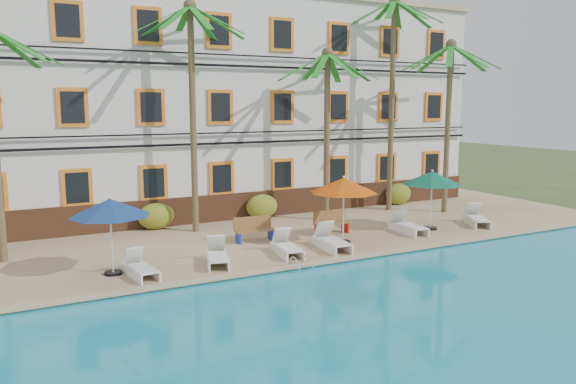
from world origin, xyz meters
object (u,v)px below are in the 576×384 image
palm_d (392,78)px  umbrella_red (344,186)px  pool_ladder (301,267)px  lounger_a (140,268)px  lounger_c (287,247)px  palm_e (449,103)px  umbrella_green (432,178)px  palm_c (327,110)px  lounger_f (476,218)px  bench_left (254,229)px  lounger_d (331,241)px  bench_right (331,222)px  lounger_e (408,226)px  umbrella_blue (110,208)px  palm_b (192,87)px  lounger_b (217,256)px

palm_d → umbrella_red: (-5.67, -4.57, -4.21)m
palm_d → pool_ladder: size_ratio=13.67×
lounger_a → lounger_c: bearing=1.3°
palm_d → palm_e: (2.02, -1.66, -1.17)m
umbrella_red → umbrella_green: umbrella_red is taller
palm_c → lounger_f: 7.94m
umbrella_green → bench_left: size_ratio=1.63×
lounger_d → bench_right: (1.28, 2.09, 0.17)m
palm_d → lounger_e: size_ratio=5.24×
umbrella_blue → bench_left: size_ratio=1.57×
palm_e → palm_d: bearing=140.6°
lounger_e → umbrella_blue: bearing=-178.8°
umbrella_green → lounger_d: (-5.34, -0.83, -1.82)m
umbrella_green → lounger_d: 5.70m
palm_d → umbrella_red: 8.41m
palm_b → lounger_b: palm_b is taller
umbrella_red → bench_left: size_ratio=1.65×
lounger_c → lounger_b: bearing=179.9°
palm_e → pool_ladder: palm_e is taller
lounger_c → umbrella_blue: bearing=175.4°
palm_b → pool_ladder: palm_b is taller
umbrella_green → lounger_c: (-7.11, -0.77, -1.84)m
lounger_e → lounger_d: bearing=-169.4°
palm_e → lounger_c: (-10.31, -3.39, -4.92)m
lounger_e → umbrella_red: bearing=-176.1°
lounger_b → lounger_f: size_ratio=0.98×
lounger_d → bench_left: lounger_d is taller
lounger_e → bench_left: 6.27m
umbrella_blue → lounger_f: bearing=0.2°
lounger_c → lounger_f: lounger_f is taller
lounger_e → bench_left: bearing=165.2°
palm_d → bench_left: bearing=-162.0°
palm_d → lounger_f: (1.15, -4.55, -6.08)m
lounger_a → lounger_f: 14.49m
lounger_f → bench_right: 6.57m
lounger_d → bench_right: lounger_d is taller
umbrella_blue → umbrella_green: bearing=1.4°
palm_d → palm_b: bearing=-179.2°
bench_right → umbrella_red: bearing=-105.7°
lounger_d → lounger_e: bearing=10.6°
palm_b → palm_c: palm_b is taller
umbrella_red → lounger_c: umbrella_red is taller
umbrella_red → lounger_c: size_ratio=1.34×
pool_ladder → lounger_e: bearing=20.3°
palm_e → lounger_a: bearing=-167.1°
palm_d → bench_right: bearing=-150.0°
palm_c → umbrella_green: size_ratio=3.03×
umbrella_red → pool_ladder: (-2.92, -2.06, -2.16)m
lounger_e → bench_right: size_ratio=1.28×
pool_ladder → umbrella_green: bearing=17.5°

